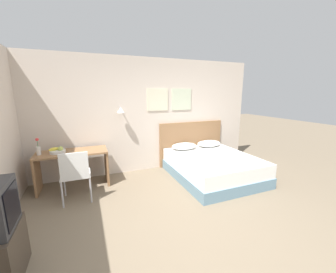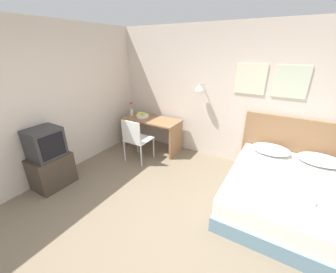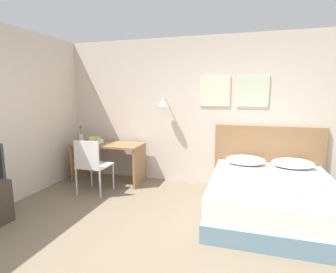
# 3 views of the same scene
# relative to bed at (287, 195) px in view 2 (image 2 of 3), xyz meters

# --- Properties ---
(ground_plane) EXTENTS (24.00, 24.00, 0.00)m
(ground_plane) POSITION_rel_bed_xyz_m (-1.27, -1.47, -0.25)
(ground_plane) COLOR #756651
(wall_back) EXTENTS (5.74, 0.31, 2.65)m
(wall_back) POSITION_rel_bed_xyz_m (-1.27, 1.07, 1.08)
(wall_back) COLOR beige
(wall_back) RESTS_ON ground_plane
(wall_left) EXTENTS (0.06, 5.51, 2.65)m
(wall_left) POSITION_rel_bed_xyz_m (-3.77, -1.72, 1.08)
(wall_left) COLOR beige
(wall_left) RESTS_ON ground_plane
(bed) EXTENTS (1.65, 1.95, 0.50)m
(bed) POSITION_rel_bed_xyz_m (0.00, 0.00, 0.00)
(bed) COLOR #66899E
(bed) RESTS_ON ground_plane
(headboard) EXTENTS (1.77, 0.06, 1.12)m
(headboard) POSITION_rel_bed_xyz_m (0.00, 1.01, 0.31)
(headboard) COLOR #8E6642
(headboard) RESTS_ON ground_plane
(pillow_left) EXTENTS (0.63, 0.42, 0.15)m
(pillow_left) POSITION_rel_bed_xyz_m (-0.36, 0.72, 0.33)
(pillow_left) COLOR white
(pillow_left) RESTS_ON bed
(pillow_right) EXTENTS (0.63, 0.42, 0.15)m
(pillow_right) POSITION_rel_bed_xyz_m (0.36, 0.72, 0.33)
(pillow_right) COLOR white
(pillow_right) RESTS_ON bed
(folded_towel_near_foot) EXTENTS (0.30, 0.35, 0.06)m
(folded_towel_near_foot) POSITION_rel_bed_xyz_m (0.11, -0.29, 0.28)
(folded_towel_near_foot) COLOR white
(folded_towel_near_foot) RESTS_ON bed
(desk) EXTENTS (1.31, 0.59, 0.74)m
(desk) POSITION_rel_bed_xyz_m (-2.84, 0.65, 0.28)
(desk) COLOR #8E6642
(desk) RESTS_ON ground_plane
(desk_chair) EXTENTS (0.48, 0.48, 0.92)m
(desk_chair) POSITION_rel_bed_xyz_m (-2.78, -0.03, 0.30)
(desk_chair) COLOR white
(desk_chair) RESTS_ON ground_plane
(fruit_bowl) EXTENTS (0.30, 0.28, 0.13)m
(fruit_bowl) POSITION_rel_bed_xyz_m (-3.09, 0.64, 0.53)
(fruit_bowl) COLOR silver
(fruit_bowl) RESTS_ON desk
(flower_vase) EXTENTS (0.08, 0.08, 0.32)m
(flower_vase) POSITION_rel_bed_xyz_m (-3.40, 0.63, 0.60)
(flower_vase) COLOR silver
(flower_vase) RESTS_ON desk
(tv_stand) EXTENTS (0.45, 0.61, 0.56)m
(tv_stand) POSITION_rel_bed_xyz_m (-3.50, -1.40, 0.03)
(tv_stand) COLOR #3D3328
(tv_stand) RESTS_ON ground_plane
(television) EXTENTS (0.44, 0.48, 0.49)m
(television) POSITION_rel_bed_xyz_m (-3.49, -1.40, 0.55)
(television) COLOR #2D2D30
(television) RESTS_ON tv_stand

